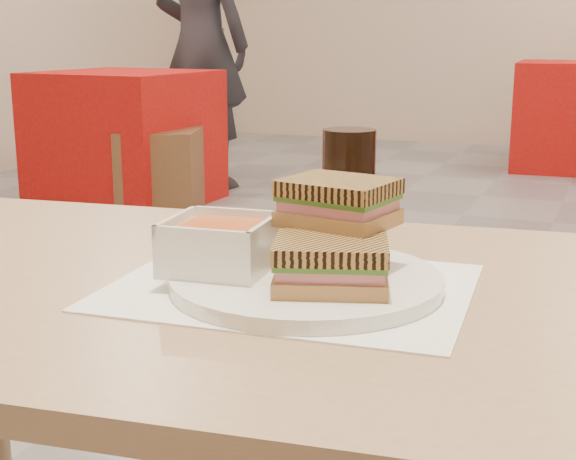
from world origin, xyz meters
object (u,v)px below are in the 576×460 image
at_px(soup_bowl, 220,247).
at_px(bg_table_0, 126,138).
at_px(bg_chair_0r, 160,172).
at_px(patron_a, 200,45).
at_px(bg_chair_0l, 93,152).
at_px(plate, 306,281).
at_px(cola_glass, 349,186).
at_px(bg_chair_2l, 558,134).
at_px(panini_lower, 331,264).
at_px(main_table, 221,372).

relative_size(soup_bowl, bg_table_0, 0.13).
height_order(bg_chair_0r, patron_a, patron_a).
bearing_deg(patron_a, bg_chair_0l, -161.04).
relative_size(plate, bg_chair_0l, 0.66).
relative_size(bg_chair_0r, patron_a, 0.29).
distance_m(plate, cola_glass, 0.24).
bearing_deg(bg_chair_0r, cola_glass, -54.79).
xyz_separation_m(plate, bg_chair_2l, (-0.21, 6.25, -0.55)).
height_order(plate, patron_a, patron_a).
distance_m(plate, soup_bowl, 0.10).
distance_m(panini_lower, bg_table_0, 4.32).
relative_size(bg_chair_0r, bg_chair_2l, 1.30).
bearing_deg(patron_a, bg_chair_0r, -77.12).
relative_size(main_table, plate, 4.25).
distance_m(bg_chair_0r, patron_a, 1.16).
bearing_deg(cola_glass, patron_a, 120.77).
distance_m(plate, bg_chair_2l, 6.28).
height_order(bg_table_0, bg_chair_2l, bg_table_0).
relative_size(panini_lower, patron_a, 0.07).
height_order(panini_lower, patron_a, patron_a).
xyz_separation_m(plate, panini_lower, (0.04, -0.04, 0.03)).
relative_size(cola_glass, bg_chair_2l, 0.36).
height_order(plate, panini_lower, panini_lower).
bearing_deg(main_table, soup_bowl, -57.65).
distance_m(cola_glass, bg_chair_0r, 3.71).
distance_m(bg_table_0, bg_chair_0r, 0.45).
height_order(main_table, bg_chair_0r, main_table).
distance_m(main_table, patron_a, 4.70).
relative_size(bg_chair_0l, bg_chair_0r, 0.82).
bearing_deg(bg_chair_2l, cola_glass, -88.23).
bearing_deg(plate, bg_table_0, 126.10).
bearing_deg(main_table, plate, 1.35).
distance_m(main_table, bg_chair_0r, 3.83).
distance_m(plate, patron_a, 4.74).
bearing_deg(bg_chair_2l, bg_chair_0r, -122.44).
xyz_separation_m(plate, bg_chair_0r, (-2.14, 3.22, -0.52)).
bearing_deg(panini_lower, bg_chair_2l, 92.31).
relative_size(panini_lower, bg_chair_0r, 0.25).
bearing_deg(panini_lower, soup_bowl, 172.45).
distance_m(cola_glass, bg_table_0, 4.07).
bearing_deg(soup_bowl, panini_lower, -7.55).
height_order(soup_bowl, cola_glass, cola_glass).
bearing_deg(bg_chair_0r, panini_lower, -56.19).
height_order(bg_chair_0l, bg_chair_0r, bg_chair_0r).
distance_m(cola_glass, bg_chair_0l, 4.78).
distance_m(cola_glass, patron_a, 4.53).
relative_size(plate, cola_glass, 1.97).
bearing_deg(patron_a, bg_table_0, -102.74).
distance_m(main_table, bg_table_0, 4.19).
bearing_deg(soup_bowl, bg_chair_2l, 91.07).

